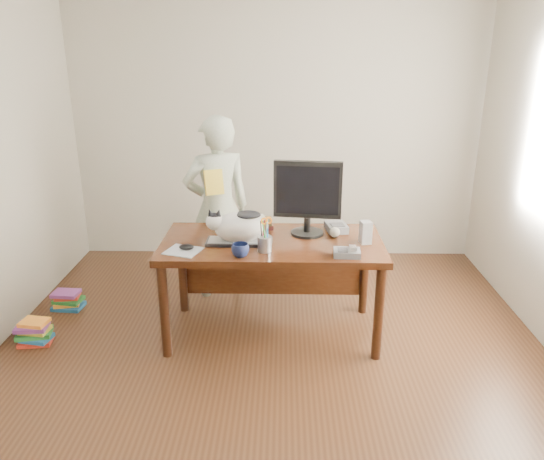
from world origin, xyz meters
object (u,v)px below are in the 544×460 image
at_px(coffee_mug, 240,250).
at_px(mouse, 186,247).
at_px(speaker, 366,232).
at_px(person, 217,208).
at_px(book_stack, 257,223).
at_px(monitor, 308,194).
at_px(baseball, 335,232).
at_px(pen_cup, 265,242).
at_px(phone, 348,252).
at_px(calculator, 336,227).
at_px(keyboard, 239,242).
at_px(book_pile_b, 68,300).
at_px(book_pile_a, 35,332).
at_px(desk, 272,255).
at_px(cat, 237,226).

bearing_deg(coffee_mug, mouse, 163.80).
xyz_separation_m(speaker, person, (-1.15, 0.73, -0.05)).
bearing_deg(book_stack, monitor, -30.23).
distance_m(coffee_mug, baseball, 0.78).
bearing_deg(pen_cup, book_stack, 99.08).
distance_m(phone, calculator, 0.51).
xyz_separation_m(keyboard, person, (-0.25, 0.75, 0.02)).
relative_size(speaker, book_stack, 0.61).
bearing_deg(calculator, book_pile_b, 167.62).
bearing_deg(calculator, phone, -96.10).
xyz_separation_m(calculator, book_pile_b, (-2.21, 0.12, -0.71)).
bearing_deg(book_pile_a, person, 35.14).
relative_size(mouse, book_pile_a, 0.44).
bearing_deg(monitor, desk, -161.77).
relative_size(desk, keyboard, 3.38).
distance_m(keyboard, person, 0.79).
bearing_deg(cat, monitor, 21.47).
height_order(keyboard, calculator, calculator).
height_order(pen_cup, calculator, pen_cup).
xyz_separation_m(baseball, calculator, (0.02, 0.14, -0.01)).
distance_m(pen_cup, person, 1.00).
xyz_separation_m(cat, mouse, (-0.34, -0.14, -0.11)).
distance_m(desk, pen_cup, 0.36).
height_order(person, book_pile_a, person).
xyz_separation_m(desk, pen_cup, (-0.05, -0.29, 0.22)).
height_order(monitor, pen_cup, monitor).
height_order(coffee_mug, book_pile_b, coffee_mug).
xyz_separation_m(mouse, book_pile_a, (-1.16, -0.00, -0.69)).
bearing_deg(cat, baseball, 12.50).
relative_size(desk, baseball, 20.96).
bearing_deg(phone, book_pile_b, 167.85).
height_order(pen_cup, book_pile_a, pen_cup).
xyz_separation_m(pen_cup, baseball, (0.51, 0.29, -0.03)).
distance_m(monitor, mouse, 0.95).
bearing_deg(book_stack, speaker, -29.83).
height_order(keyboard, coffee_mug, coffee_mug).
height_order(cat, pen_cup, cat).
distance_m(keyboard, monitor, 0.60).
bearing_deg(person, pen_cup, 93.20).
distance_m(keyboard, coffee_mug, 0.26).
bearing_deg(book_pile_b, pen_cup, -18.44).
bearing_deg(monitor, keyboard, -152.03).
bearing_deg(book_stack, pen_cup, -89.08).
bearing_deg(baseball, pen_cup, -149.84).
bearing_deg(book_pile_a, baseball, 7.37).
distance_m(monitor, book_stack, 0.49).
relative_size(book_stack, calculator, 1.22).
relative_size(book_stack, person, 0.17).
distance_m(mouse, book_pile_a, 1.35).
relative_size(cat, book_pile_a, 1.70).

